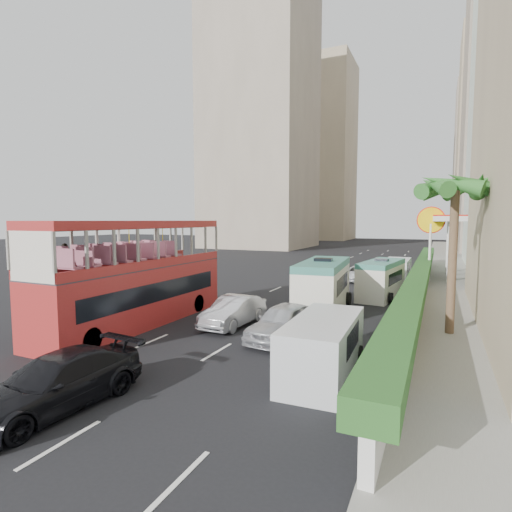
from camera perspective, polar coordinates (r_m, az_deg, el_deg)
The scene contains 19 objects.
ground_plane at distance 17.43m, azimuth -1.03°, elevation -11.81°, with size 200.00×200.00×0.00m, color black.
double_decker_bus at distance 20.19m, azimuth -16.59°, elevation -2.34°, with size 2.50×11.00×5.06m, color #B02725.
car_silver_lane_a at distance 19.62m, azimuth -3.23°, elevation -9.88°, with size 1.49×4.27×1.41m, color silver.
car_silver_lane_b at distance 17.47m, azimuth 3.94°, elevation -11.78°, with size 1.80×4.48×1.53m, color silver.
car_black at distance 12.77m, azimuth -26.47°, elevation -18.87°, with size 2.02×4.97×1.44m, color black.
van_asset at distance 34.77m, azimuth 14.33°, elevation -3.43°, with size 2.02×4.38×1.22m, color silver.
minibus_near at distance 22.52m, azimuth 9.55°, elevation -4.30°, with size 2.13×6.39×2.83m, color silver.
minibus_far at distance 27.47m, azimuth 17.45°, elevation -3.20°, with size 1.83×5.48×2.43m, color silver.
panel_van_near at distance 13.50m, azimuth 9.57°, elevation -12.75°, with size 1.90×4.75×1.90m, color silver.
panel_van_far at distance 35.00m, azimuth 19.49°, elevation -1.97°, with size 1.87×4.67×1.87m, color silver.
sidewalk at distance 40.37m, azimuth 27.01°, elevation -2.53°, with size 6.00×120.00×0.18m, color #99968C.
kerb_wall at distance 29.37m, azimuth 22.41°, elevation -3.88°, with size 0.30×44.00×1.00m, color silver.
hedge at distance 29.25m, azimuth 22.47°, elevation -2.23°, with size 1.10×44.00×0.70m, color #2D6626.
palm_tree at distance 19.10m, azimuth 26.25°, elevation -0.50°, with size 0.36×0.36×6.40m, color brown.
shell_station at distance 38.19m, azimuth 28.78°, elevation 1.00°, with size 6.50×8.00×5.50m, color silver.
tower_far_a at distance 98.97m, azimuth 30.99°, elevation 14.26°, with size 14.00×14.00×44.00m, color tan.
tower_far_b at distance 120.35m, azimuth 29.79°, elevation 11.58°, with size 14.00×14.00×40.00m, color tan.
tower_left_a at distance 79.48m, azimuth 0.66°, elevation 20.39°, with size 18.00×18.00×52.00m, color tan.
tower_left_b at distance 110.48m, azimuth 9.30°, elevation 14.40°, with size 16.00×16.00×46.00m, color tan.
Camera 1 is at (7.24, -15.02, 5.08)m, focal length 28.00 mm.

